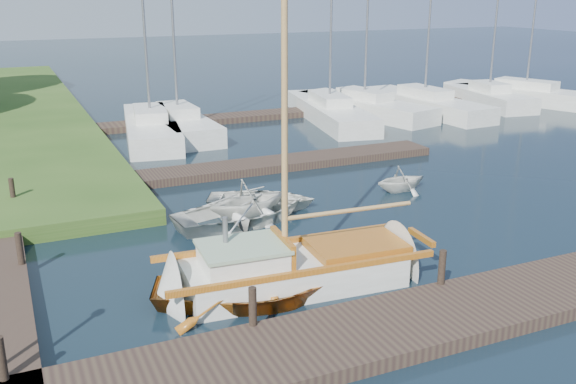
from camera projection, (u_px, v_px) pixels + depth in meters
name	position (u px, v px, depth m)	size (l,w,h in m)	color
ground	(288.00, 232.00, 18.18)	(160.00, 160.00, 0.00)	black
near_dock	(410.00, 323.00, 12.92)	(18.00, 2.20, 0.30)	#30221D
far_dock	(266.00, 165.00, 24.57)	(14.00, 1.60, 0.30)	#30221D
pontoon	(334.00, 109.00, 35.96)	(30.00, 1.60, 0.30)	#30221D
mooring_post_0	(1.00, 359.00, 10.69)	(0.16, 0.16, 0.80)	black
mooring_post_1	(253.00, 306.00, 12.45)	(0.16, 0.16, 0.80)	black
mooring_post_2	(442.00, 267.00, 14.21)	(0.16, 0.16, 0.80)	black
mooring_post_4	(20.00, 248.00, 15.23)	(0.16, 0.16, 0.80)	black
mooring_post_5	(12.00, 191.00, 19.58)	(0.16, 0.16, 0.80)	black
sailboat	(300.00, 271.00, 14.86)	(7.26, 2.42, 9.83)	beige
dinghy	(244.00, 284.00, 14.04)	(2.84, 3.97, 0.82)	brown
tender_a	(243.00, 209.00, 18.80)	(2.94, 4.12, 0.85)	beige
tender_b	(248.00, 197.00, 19.10)	(2.17, 2.52, 1.33)	beige
tender_c	(261.00, 197.00, 20.11)	(2.40, 3.36, 0.70)	beige
tender_d	(401.00, 177.00, 21.79)	(1.61, 1.87, 0.98)	beige
marina_boat_0	(151.00, 126.00, 29.59)	(3.55, 8.85, 10.69)	beige
marina_boat_1	(178.00, 122.00, 30.41)	(2.29, 7.67, 10.63)	beige
marina_boat_3	(329.00, 110.00, 33.54)	(3.92, 10.02, 11.69)	beige
marina_boat_4	(364.00, 105.00, 34.91)	(4.32, 9.09, 9.84)	beige
marina_boat_5	(424.00, 102.00, 35.73)	(2.77, 9.39, 11.77)	beige
marina_boat_6	(489.00, 96.00, 37.67)	(3.10, 6.94, 10.98)	beige
marina_boat_7	(526.00, 94.00, 38.65)	(5.77, 10.05, 11.71)	beige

